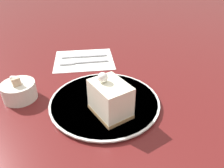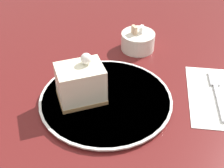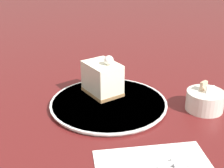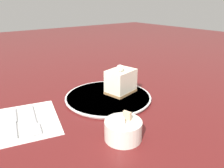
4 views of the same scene
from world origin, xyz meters
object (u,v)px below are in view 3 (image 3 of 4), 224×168
object	(u,v)px
plate	(109,103)
cake_slice	(102,78)
fork	(163,164)
sugar_bowl	(205,100)

from	to	relation	value
plate	cake_slice	world-z (taller)	cake_slice
plate	fork	distance (m)	0.25
cake_slice	fork	bearing A→B (deg)	-12.11
plate	cake_slice	distance (m)	0.07
cake_slice	fork	xyz separation A→B (m)	(0.30, -0.00, -0.05)
sugar_bowl	plate	bearing A→B (deg)	-117.54
fork	plate	bearing A→B (deg)	-166.71
plate	sugar_bowl	world-z (taller)	sugar_bowl
plate	fork	world-z (taller)	plate
sugar_bowl	cake_slice	bearing A→B (deg)	-128.19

